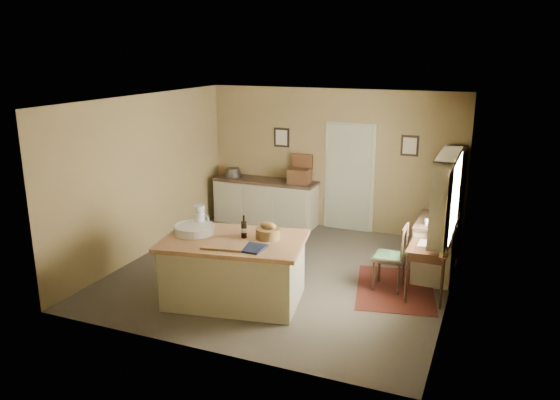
# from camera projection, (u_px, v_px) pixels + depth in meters

# --- Properties ---
(ground) EXTENTS (5.00, 5.00, 0.00)m
(ground) POSITION_uv_depth(u_px,v_px,m) (284.00, 272.00, 8.62)
(ground) COLOR #605749
(ground) RESTS_ON ground
(wall_back) EXTENTS (5.00, 0.10, 2.70)m
(wall_back) POSITION_uv_depth(u_px,v_px,m) (333.00, 160.00, 10.49)
(wall_back) COLOR olive
(wall_back) RESTS_ON ground
(wall_front) EXTENTS (5.00, 0.10, 2.70)m
(wall_front) POSITION_uv_depth(u_px,v_px,m) (200.00, 241.00, 6.03)
(wall_front) COLOR olive
(wall_front) RESTS_ON ground
(wall_left) EXTENTS (0.10, 5.00, 2.70)m
(wall_left) POSITION_uv_depth(u_px,v_px,m) (146.00, 175.00, 9.18)
(wall_left) COLOR olive
(wall_left) RESTS_ON ground
(wall_right) EXTENTS (0.10, 5.00, 2.70)m
(wall_right) POSITION_uv_depth(u_px,v_px,m) (456.00, 207.00, 7.34)
(wall_right) COLOR olive
(wall_right) RESTS_ON ground
(ceiling) EXTENTS (5.00, 5.00, 0.00)m
(ceiling) POSITION_uv_depth(u_px,v_px,m) (284.00, 99.00, 7.90)
(ceiling) COLOR silver
(ceiling) RESTS_ON wall_back
(door) EXTENTS (0.97, 0.06, 2.11)m
(door) POSITION_uv_depth(u_px,v_px,m) (349.00, 177.00, 10.41)
(door) COLOR #9EA388
(door) RESTS_ON ground
(framed_prints) EXTENTS (2.82, 0.02, 0.38)m
(framed_prints) POSITION_uv_depth(u_px,v_px,m) (343.00, 141.00, 10.30)
(framed_prints) COLOR black
(framed_prints) RESTS_ON ground
(window) EXTENTS (0.25, 1.99, 1.12)m
(window) POSITION_uv_depth(u_px,v_px,m) (450.00, 196.00, 7.14)
(window) COLOR #BDB898
(window) RESTS_ON ground
(work_island) EXTENTS (2.11, 1.57, 1.20)m
(work_island) POSITION_uv_depth(u_px,v_px,m) (234.00, 268.00, 7.55)
(work_island) COLOR #BDB898
(work_island) RESTS_ON ground
(sideboard) EXTENTS (2.09, 0.59, 1.18)m
(sideboard) POSITION_uv_depth(u_px,v_px,m) (266.00, 200.00, 10.92)
(sideboard) COLOR #BDB898
(sideboard) RESTS_ON ground
(rug) EXTENTS (1.40, 1.79, 0.01)m
(rug) POSITION_uv_depth(u_px,v_px,m) (395.00, 289.00, 8.02)
(rug) COLOR #491A11
(rug) RESTS_ON ground
(writing_desk) EXTENTS (0.55, 0.90, 0.82)m
(writing_desk) POSITION_uv_depth(u_px,v_px,m) (430.00, 250.00, 7.67)
(writing_desk) COLOR #311C10
(writing_desk) RESTS_ON ground
(desk_chair) EXTENTS (0.45, 0.45, 0.97)m
(desk_chair) POSITION_uv_depth(u_px,v_px,m) (389.00, 257.00, 7.93)
(desk_chair) COLOR black
(desk_chair) RESTS_ON ground
(right_cabinet) EXTENTS (0.59, 1.05, 0.99)m
(right_cabinet) POSITION_uv_depth(u_px,v_px,m) (435.00, 247.00, 8.39)
(right_cabinet) COLOR #BDB898
(right_cabinet) RESTS_ON ground
(shelving_unit) EXTENTS (0.31, 0.81, 1.81)m
(shelving_unit) POSITION_uv_depth(u_px,v_px,m) (455.00, 201.00, 9.30)
(shelving_unit) COLOR black
(shelving_unit) RESTS_ON ground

